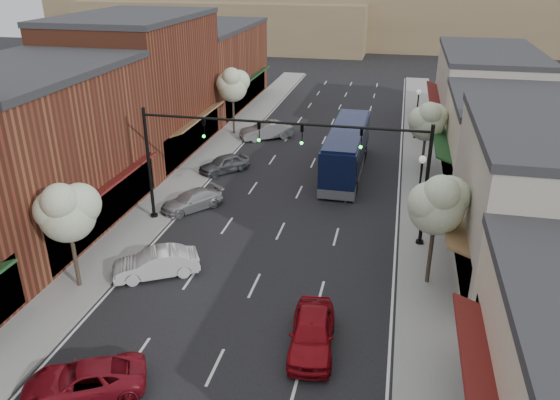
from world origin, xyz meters
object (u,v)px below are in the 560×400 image
Objects in this scene: tree_left_near at (67,210)px; coach_bus at (346,150)px; tree_right_far at (428,120)px; lamp_post_far at (418,106)px; lamp_post_near at (420,179)px; parked_car_a at (84,380)px; signal_mast_left at (185,150)px; parked_car_d at (224,164)px; red_hatchback at (312,332)px; tree_left_far at (233,84)px; parked_car_c at (192,201)px; tree_right_near at (438,203)px; signal_mast_right at (383,165)px; parked_car_e at (266,130)px; parked_car_b at (156,263)px.

coach_bus is (10.96, 18.51, -2.41)m from tree_left_near.
lamp_post_far is (-0.55, 8.06, -0.99)m from tree_right_far.
parked_car_a is (-12.00, -16.88, -2.39)m from lamp_post_near.
lamp_post_near is (13.42, 2.50, -1.62)m from signal_mast_left.
parked_car_d is at bearing -167.03° from tree_right_far.
lamp_post_near reaches higher than coach_bus.
tree_right_far reaches higher than red_hatchback.
tree_left_far reaches higher than lamp_post_far.
signal_mast_left reaches higher than red_hatchback.
parked_car_c is at bearing -145.10° from tree_right_far.
parked_car_a is 1.07× the size of parked_car_c.
tree_right_far is 1.22× the size of red_hatchback.
lamp_post_near is 17.50m from lamp_post_far.
tree_right_far is 0.95× the size of tree_left_near.
tree_right_far is at bearing 72.45° from red_hatchback.
lamp_post_far is 1.00× the size of parked_car_a.
tree_right_near is 16.01m from tree_right_far.
signal_mast_right and signal_mast_left have the same top height.
lamp_post_far reaches higher than red_hatchback.
tree_right_near is 0.53× the size of coach_bus.
coach_bus is at bearing -34.35° from tree_left_far.
tree_left_near is 25.79m from parked_car_e.
tree_right_far reaches higher than parked_car_d.
signal_mast_right reaches higher than parked_car_b.
signal_mast_left is 13.66m from coach_bus.
parked_car_d is (-14.00, 6.09, -2.34)m from lamp_post_near.
red_hatchback is at bearing -11.17° from parked_car_c.
tree_left_near is at bearing -108.10° from signal_mast_left.
parked_car_b is at bearing -44.66° from parked_car_d.
coach_bus is 2.55× the size of parked_car_a.
parked_car_d is (-8.90, -1.86, -1.15)m from coach_bus.
tree_left_near is at bearing -62.48° from parked_car_c.
signal_mast_right is 1.85× the size of parked_car_a.
parked_car_b is 1.10× the size of parked_car_d.
tree_right_near is 1.44× the size of parked_car_c.
coach_bus is 9.17m from parked_car_d.
tree_right_far is at bearing 129.19° from parked_car_a.
tree_right_near is 17.08m from tree_left_near.
parked_car_c is at bearing 78.23° from tree_left_near.
lamp_post_near reaches higher than parked_car_d.
signal_mast_right is 16.05m from tree_left_near.
parked_car_a is at bearing -30.55° from parked_car_e.
parked_car_c is (-14.55, 5.85, -3.85)m from tree_right_near.
coach_bus is (-5.64, -1.49, -2.18)m from tree_right_far.
tree_left_far is 0.54× the size of coach_bus.
tree_right_near reaches higher than red_hatchback.
parked_car_d is at bearing -167.69° from coach_bus.
parked_car_b is at bearing -126.58° from tree_right_far.
parked_car_b is at bearing 150.76° from red_hatchback.
parked_car_e is (-12.90, 14.81, -2.25)m from lamp_post_near.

